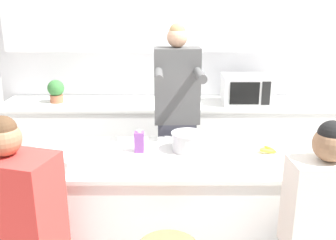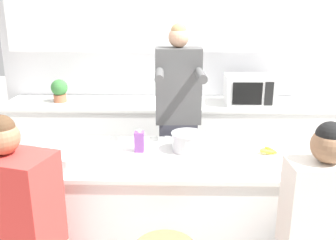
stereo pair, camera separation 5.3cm
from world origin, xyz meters
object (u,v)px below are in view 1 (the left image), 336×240
(fruit_bowl, at_px, (37,167))
(potted_plant, at_px, (56,90))
(banana_bunch, at_px, (267,150))
(microwave, at_px, (245,89))
(person_cooking, at_px, (177,128))
(kitchen_island, at_px, (168,209))
(juice_carton, at_px, (139,142))
(coffee_cup_near, at_px, (69,166))
(cooking_pot, at_px, (188,141))

(fruit_bowl, distance_m, potted_plant, 1.88)
(banana_bunch, xyz_separation_m, microwave, (0.12, 1.46, 0.14))
(person_cooking, distance_m, potted_plant, 1.63)
(microwave, bearing_deg, kitchen_island, -119.50)
(kitchen_island, height_order, juice_carton, juice_carton)
(kitchen_island, bearing_deg, microwave, 60.50)
(fruit_bowl, bearing_deg, potted_plant, 102.05)
(kitchen_island, distance_m, person_cooking, 0.78)
(kitchen_island, xyz_separation_m, potted_plant, (-1.26, 1.56, 0.59))
(banana_bunch, bearing_deg, microwave, 85.36)
(coffee_cup_near, xyz_separation_m, banana_bunch, (1.39, 0.34, -0.02))
(person_cooking, bearing_deg, potted_plant, 143.21)
(kitchen_island, relative_size, cooking_pot, 6.09)
(banana_bunch, height_order, juice_carton, juice_carton)
(banana_bunch, relative_size, microwave, 0.31)
(cooking_pot, distance_m, fruit_bowl, 1.09)
(cooking_pot, relative_size, banana_bunch, 2.17)
(kitchen_island, xyz_separation_m, person_cooking, (0.08, 0.64, 0.45))
(coffee_cup_near, height_order, microwave, microwave)
(person_cooking, distance_m, juice_carton, 0.63)
(coffee_cup_near, bearing_deg, kitchen_island, 22.86)
(cooking_pot, bearing_deg, kitchen_island, -143.83)
(cooking_pot, height_order, juice_carton, juice_carton)
(fruit_bowl, height_order, banana_bunch, fruit_bowl)
(kitchen_island, distance_m, banana_bunch, 0.88)
(potted_plant, bearing_deg, fruit_bowl, -77.95)
(cooking_pot, bearing_deg, banana_bunch, -4.54)
(person_cooking, distance_m, banana_bunch, 0.88)
(microwave, bearing_deg, juice_carton, -126.91)
(cooking_pot, xyz_separation_m, banana_bunch, (0.59, -0.05, -0.05))
(kitchen_island, bearing_deg, person_cooking, 83.04)
(juice_carton, bearing_deg, person_cooking, 61.93)
(banana_bunch, bearing_deg, coffee_cup_near, -166.40)
(fruit_bowl, height_order, juice_carton, juice_carton)
(microwave, bearing_deg, fruit_bowl, -133.99)
(kitchen_island, relative_size, person_cooking, 1.14)
(cooking_pot, height_order, coffee_cup_near, cooking_pot)
(fruit_bowl, bearing_deg, coffee_cup_near, -1.39)
(cooking_pot, bearing_deg, juice_carton, -176.43)
(potted_plant, bearing_deg, juice_carton, -54.77)
(person_cooking, height_order, banana_bunch, person_cooking)
(juice_carton, bearing_deg, cooking_pot, 3.57)
(cooking_pot, relative_size, coffee_cup_near, 2.83)
(fruit_bowl, bearing_deg, cooking_pot, 20.43)
(banana_bunch, bearing_deg, cooking_pot, 175.46)
(kitchen_island, xyz_separation_m, coffee_cup_near, (-0.65, -0.27, 0.49))
(fruit_bowl, xyz_separation_m, microwave, (1.73, 1.79, 0.13))
(banana_bunch, distance_m, microwave, 1.47)
(microwave, bearing_deg, person_cooking, -131.60)
(kitchen_island, bearing_deg, potted_plant, 128.86)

